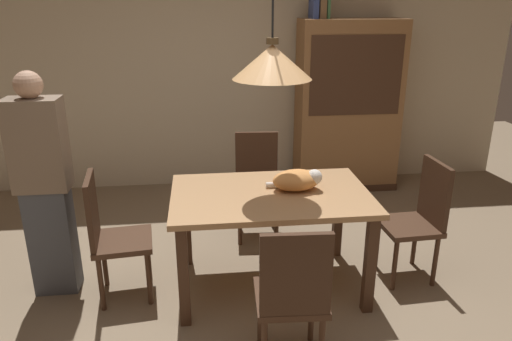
{
  "coord_description": "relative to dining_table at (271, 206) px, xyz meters",
  "views": [
    {
      "loc": [
        -0.33,
        -2.71,
        2.04
      ],
      "look_at": [
        0.05,
        0.59,
        0.85
      ],
      "focal_mm": 33.66,
      "sensor_mm": 36.0,
      "label": 1
    }
  ],
  "objects": [
    {
      "name": "dining_table",
      "position": [
        0.0,
        0.0,
        0.0
      ],
      "size": [
        1.4,
        0.9,
        0.75
      ],
      "color": "tan",
      "rests_on": "ground"
    },
    {
      "name": "chair_left_side",
      "position": [
        -1.13,
        -0.01,
        -0.14
      ],
      "size": [
        0.44,
        0.44,
        0.93
      ],
      "color": "#472D1E",
      "rests_on": "ground"
    },
    {
      "name": "book_green_slim",
      "position": [
        0.84,
        1.93,
        1.33
      ],
      "size": [
        0.03,
        0.2,
        0.26
      ],
      "primitive_type": "cube",
      "color": "#427A4C",
      "rests_on": "hutch_bookcase"
    },
    {
      "name": "cat_sleeping",
      "position": [
        0.2,
        0.03,
        0.18
      ],
      "size": [
        0.39,
        0.24,
        0.16
      ],
      "color": "#E59951",
      "rests_on": "dining_table"
    },
    {
      "name": "chair_right_side",
      "position": [
        1.13,
        0.0,
        -0.14
      ],
      "size": [
        0.42,
        0.42,
        0.93
      ],
      "color": "#472D1E",
      "rests_on": "ground"
    },
    {
      "name": "chair_far_back",
      "position": [
        0.01,
        0.88,
        -0.14
      ],
      "size": [
        0.43,
        0.43,
        0.93
      ],
      "color": "#472D1E",
      "rests_on": "ground"
    },
    {
      "name": "book_brown_thick",
      "position": [
        0.78,
        1.93,
        1.31
      ],
      "size": [
        0.06,
        0.24,
        0.22
      ],
      "primitive_type": "cube",
      "color": "brown",
      "rests_on": "hutch_bookcase"
    },
    {
      "name": "person_standing",
      "position": [
        -1.57,
        0.14,
        0.16
      ],
      "size": [
        0.36,
        0.22,
        1.61
      ],
      "color": "#4C515B",
      "rests_on": "ground"
    },
    {
      "name": "book_blue_wide",
      "position": [
        0.71,
        1.93,
        1.32
      ],
      "size": [
        0.06,
        0.24,
        0.24
      ],
      "primitive_type": "cube",
      "color": "#384C93",
      "rests_on": "hutch_bookcase"
    },
    {
      "name": "chair_near_front",
      "position": [
        -0.0,
        -0.88,
        -0.14
      ],
      "size": [
        0.42,
        0.42,
        0.93
      ],
      "color": "#472D1E",
      "rests_on": "ground"
    },
    {
      "name": "hutch_bookcase",
      "position": [
        1.13,
        1.93,
        0.24
      ],
      "size": [
        1.12,
        0.45,
        1.85
      ],
      "color": "olive",
      "rests_on": "ground"
    },
    {
      "name": "pendant_lamp",
      "position": [
        0.0,
        0.0,
        1.01
      ],
      "size": [
        0.52,
        0.52,
        1.3
      ],
      "color": "#E0A86B"
    },
    {
      "name": "ground",
      "position": [
        -0.14,
        -0.39,
        -0.65
      ],
      "size": [
        10.0,
        10.0,
        0.0
      ],
      "primitive_type": "plane",
      "color": "#847056"
    },
    {
      "name": "back_wall",
      "position": [
        -0.14,
        2.26,
        0.8
      ],
      "size": [
        6.4,
        0.1,
        2.9
      ],
      "primitive_type": "cube",
      "color": "beige",
      "rests_on": "ground"
    }
  ]
}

